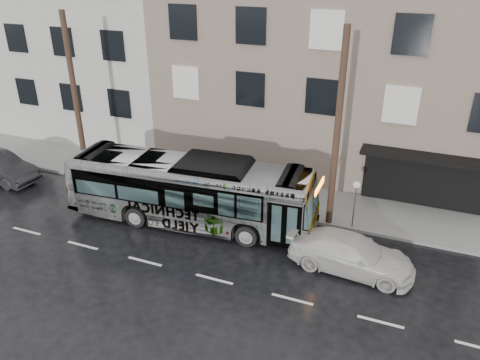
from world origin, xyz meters
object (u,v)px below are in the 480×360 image
object	(u,v)px
utility_pole_rear	(75,99)
sign_post	(355,204)
bus	(190,191)
white_sedan	(351,254)
utility_pole_front	(337,132)

from	to	relation	value
utility_pole_rear	sign_post	world-z (taller)	utility_pole_rear
utility_pole_rear	bus	xyz separation A→B (m)	(7.82, -2.15, -3.00)
sign_post	utility_pole_rear	bearing A→B (deg)	180.00
utility_pole_rear	white_sedan	distance (m)	16.32
utility_pole_front	white_sedan	world-z (taller)	utility_pole_front
sign_post	bus	distance (m)	7.60
bus	utility_pole_front	bearing A→B (deg)	-75.34
utility_pole_front	utility_pole_rear	size ratio (longest dim) A/B	1.00
utility_pole_rear	white_sedan	size ratio (longest dim) A/B	1.78
bus	white_sedan	xyz separation A→B (m)	(7.72, -0.94, -0.92)
sign_post	bus	size ratio (longest dim) A/B	0.20
utility_pole_rear	sign_post	bearing A→B (deg)	0.00
bus	white_sedan	distance (m)	7.83
sign_post	bus	xyz separation A→B (m)	(-7.28, -2.15, 0.30)
white_sedan	bus	bearing A→B (deg)	86.80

